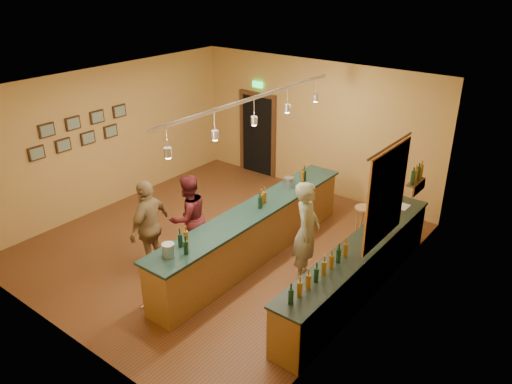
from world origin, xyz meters
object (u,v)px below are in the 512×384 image
Objects in this scene: bar_stool at (363,214)px; customer_b at (149,226)px; customer_a at (189,217)px; back_counter at (358,269)px; bartender at (307,232)px; tasting_bar at (254,230)px.

customer_b is at bearing -127.11° from bar_stool.
back_counter is at bearing 114.68° from customer_a.
tasting_bar is at bearing 68.92° from bartender.
bartender reaches higher than bar_stool.
customer_b is (-2.39, -1.48, -0.05)m from bartender.
tasting_bar is at bearing -124.05° from bar_stool.
customer_b is 4.25m from bar_stool.
customer_b is (-3.34, -1.63, 0.41)m from back_counter.
customer_a is at bearing -164.23° from back_counter.
bar_stool is (2.55, 3.38, -0.31)m from customer_b.
bar_stool is at bearing 147.35° from customer_a.
customer_b is (-0.23, -0.76, 0.06)m from customer_a.
customer_b is 2.46× the size of bar_stool.
back_counter is at bearing 102.72° from customer_b.
tasting_bar is 1.94m from customer_b.
customer_b reaches higher than tasting_bar.
tasting_bar is 1.26m from customer_a.
bar_stool is (2.32, 2.62, -0.26)m from customer_a.
back_counter is 2.10m from tasting_bar.
customer_a is (-1.02, -0.70, 0.23)m from tasting_bar.
tasting_bar is 2.32m from bar_stool.
tasting_bar is at bearing 125.86° from customer_b.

